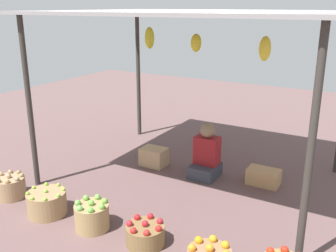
{
  "coord_description": "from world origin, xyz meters",
  "views": [
    {
      "loc": [
        2.22,
        -4.5,
        2.34
      ],
      "look_at": [
        0.0,
        -0.67,
        0.95
      ],
      "focal_mm": 41.33,
      "sensor_mm": 36.0,
      "label": 1
    }
  ],
  "objects_px": {
    "vendor_person": "(206,156)",
    "wooden_crate_near_vendor": "(154,157)",
    "basket_red_apples": "(145,234)",
    "basket_green_apples": "(92,216)",
    "basket_limes": "(47,203)",
    "wooden_crate_stacked_rear": "(263,177)",
    "basket_potatoes": "(10,187)"
  },
  "relations": [
    {
      "from": "basket_green_apples",
      "to": "basket_red_apples",
      "type": "xyz_separation_m",
      "value": [
        0.66,
        0.05,
        -0.04
      ]
    },
    {
      "from": "basket_limes",
      "to": "basket_red_apples",
      "type": "bearing_deg",
      "value": 3.27
    },
    {
      "from": "basket_limes",
      "to": "wooden_crate_near_vendor",
      "type": "distance_m",
      "value": 1.87
    },
    {
      "from": "vendor_person",
      "to": "basket_limes",
      "type": "relative_size",
      "value": 1.73
    },
    {
      "from": "vendor_person",
      "to": "basket_limes",
      "type": "distance_m",
      "value": 2.23
    },
    {
      "from": "basket_potatoes",
      "to": "wooden_crate_stacked_rear",
      "type": "bearing_deg",
      "value": 36.31
    },
    {
      "from": "basket_red_apples",
      "to": "wooden_crate_stacked_rear",
      "type": "bearing_deg",
      "value": 71.99
    },
    {
      "from": "vendor_person",
      "to": "wooden_crate_stacked_rear",
      "type": "distance_m",
      "value": 0.83
    },
    {
      "from": "vendor_person",
      "to": "wooden_crate_near_vendor",
      "type": "relative_size",
      "value": 2.07
    },
    {
      "from": "basket_limes",
      "to": "wooden_crate_stacked_rear",
      "type": "height_order",
      "value": "basket_limes"
    },
    {
      "from": "basket_potatoes",
      "to": "basket_red_apples",
      "type": "distance_m",
      "value": 2.04
    },
    {
      "from": "basket_red_apples",
      "to": "vendor_person",
      "type": "bearing_deg",
      "value": 95.11
    },
    {
      "from": "basket_potatoes",
      "to": "basket_red_apples",
      "type": "xyz_separation_m",
      "value": [
        2.04,
        0.01,
        -0.03
      ]
    },
    {
      "from": "basket_limes",
      "to": "wooden_crate_near_vendor",
      "type": "relative_size",
      "value": 1.19
    },
    {
      "from": "vendor_person",
      "to": "basket_red_apples",
      "type": "xyz_separation_m",
      "value": [
        0.16,
        -1.82,
        -0.19
      ]
    },
    {
      "from": "basket_limes",
      "to": "wooden_crate_stacked_rear",
      "type": "relative_size",
      "value": 1.05
    },
    {
      "from": "vendor_person",
      "to": "wooden_crate_near_vendor",
      "type": "distance_m",
      "value": 0.86
    },
    {
      "from": "basket_green_apples",
      "to": "wooden_crate_near_vendor",
      "type": "bearing_deg",
      "value": 100.79
    },
    {
      "from": "basket_limes",
      "to": "basket_potatoes",
      "type": "bearing_deg",
      "value": 174.86
    },
    {
      "from": "basket_red_apples",
      "to": "wooden_crate_stacked_rear",
      "type": "xyz_separation_m",
      "value": [
        0.63,
        1.95,
        -0.0
      ]
    },
    {
      "from": "basket_limes",
      "to": "basket_red_apples",
      "type": "height_order",
      "value": "basket_limes"
    },
    {
      "from": "basket_potatoes",
      "to": "basket_limes",
      "type": "distance_m",
      "value": 0.72
    },
    {
      "from": "vendor_person",
      "to": "basket_limes",
      "type": "bearing_deg",
      "value": -121.31
    },
    {
      "from": "wooden_crate_near_vendor",
      "to": "vendor_person",
      "type": "bearing_deg",
      "value": 3.86
    },
    {
      "from": "vendor_person",
      "to": "basket_limes",
      "type": "height_order",
      "value": "vendor_person"
    },
    {
      "from": "basket_potatoes",
      "to": "basket_limes",
      "type": "bearing_deg",
      "value": -5.14
    },
    {
      "from": "vendor_person",
      "to": "basket_green_apples",
      "type": "distance_m",
      "value": 1.94
    },
    {
      "from": "basket_green_apples",
      "to": "basket_red_apples",
      "type": "height_order",
      "value": "basket_green_apples"
    },
    {
      "from": "basket_limes",
      "to": "basket_green_apples",
      "type": "xyz_separation_m",
      "value": [
        0.66,
        0.02,
        0.01
      ]
    },
    {
      "from": "basket_green_apples",
      "to": "basket_limes",
      "type": "bearing_deg",
      "value": -177.85
    },
    {
      "from": "vendor_person",
      "to": "wooden_crate_stacked_rear",
      "type": "relative_size",
      "value": 1.82
    },
    {
      "from": "vendor_person",
      "to": "wooden_crate_near_vendor",
      "type": "xyz_separation_m",
      "value": [
        -0.84,
        -0.06,
        -0.16
      ]
    }
  ]
}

